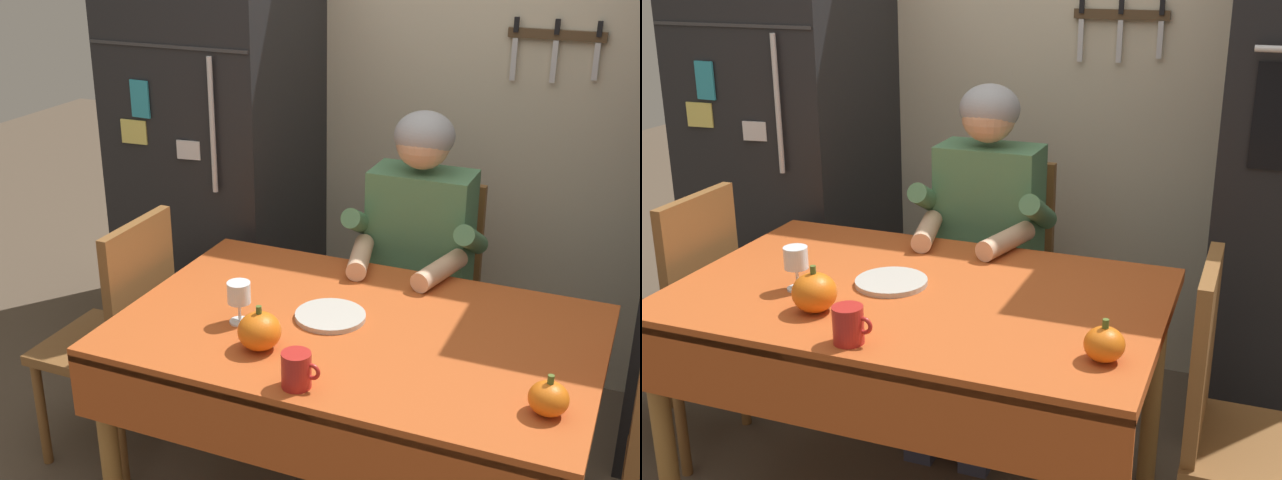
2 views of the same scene
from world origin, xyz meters
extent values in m
cube|color=beige|center=(0.05, 1.35, 1.30)|extent=(3.70, 0.10, 2.60)
cube|color=#4C3823|center=(0.32, 1.29, 1.45)|extent=(0.36, 0.02, 0.04)
cube|color=silver|center=(0.17, 1.28, 1.35)|extent=(0.02, 0.01, 0.16)
cube|color=black|center=(0.17, 1.28, 1.48)|extent=(0.02, 0.01, 0.06)
cube|color=silver|center=(0.32, 1.28, 1.35)|extent=(0.02, 0.01, 0.16)
cube|color=black|center=(0.32, 1.28, 1.48)|extent=(0.02, 0.01, 0.06)
cube|color=silver|center=(0.47, 1.28, 1.36)|extent=(0.02, 0.01, 0.14)
cube|color=black|center=(0.47, 1.28, 1.48)|extent=(0.02, 0.01, 0.06)
cube|color=black|center=(-0.95, 0.96, 0.90)|extent=(0.68, 0.68, 1.80)
cylinder|color=silver|center=(-0.76, 0.60, 1.15)|extent=(0.02, 0.02, 0.50)
cube|color=#333335|center=(-0.95, 0.62, 1.42)|extent=(0.67, 0.01, 0.01)
cube|color=teal|center=(-1.08, 0.61, 1.22)|extent=(0.08, 0.01, 0.14)
cube|color=#E5D666|center=(-1.12, 0.61, 1.09)|extent=(0.11, 0.02, 0.09)
cube|color=silver|center=(-0.88, 0.61, 1.04)|extent=(0.09, 0.02, 0.07)
cylinder|color=#9E6B33|center=(-0.64, -0.29, 0.35)|extent=(0.06, 0.06, 0.70)
cylinder|color=#9E6B33|center=(-0.64, 0.49, 0.35)|extent=(0.06, 0.06, 0.70)
cylinder|color=#9E6B33|center=(0.64, 0.49, 0.35)|extent=(0.06, 0.06, 0.70)
cube|color=#B24C1E|center=(0.00, 0.10, 0.72)|extent=(1.40, 0.90, 0.04)
cube|color=#B24C1E|center=(0.00, -0.34, 0.62)|extent=(1.40, 0.01, 0.20)
cube|color=brown|center=(-0.01, 0.79, 0.43)|extent=(0.40, 0.40, 0.04)
cube|color=brown|center=(-0.01, 0.97, 0.69)|extent=(0.36, 0.04, 0.48)
cylinder|color=brown|center=(-0.18, 0.62, 0.21)|extent=(0.04, 0.04, 0.41)
cylinder|color=brown|center=(-0.18, 0.96, 0.21)|extent=(0.04, 0.04, 0.41)
cylinder|color=brown|center=(0.16, 0.62, 0.21)|extent=(0.04, 0.04, 0.41)
cylinder|color=brown|center=(0.16, 0.96, 0.21)|extent=(0.04, 0.04, 0.41)
cube|color=#38384C|center=(-0.11, 0.41, 0.04)|extent=(0.10, 0.22, 0.08)
cube|color=#38384C|center=(0.09, 0.41, 0.04)|extent=(0.10, 0.22, 0.08)
cylinder|color=#38384C|center=(-0.11, 0.47, 0.23)|extent=(0.09, 0.09, 0.38)
cylinder|color=#38384C|center=(0.09, 0.47, 0.23)|extent=(0.09, 0.09, 0.38)
cube|color=#38384C|center=(-0.10, 0.63, 0.50)|extent=(0.12, 0.40, 0.11)
cube|color=#38384C|center=(0.08, 0.63, 0.50)|extent=(0.12, 0.40, 0.11)
cube|color=#4C7F56|center=(-0.01, 0.75, 0.79)|extent=(0.36, 0.20, 0.48)
cylinder|color=#4C7F56|center=(-0.21, 0.68, 0.83)|extent=(0.07, 0.26, 0.18)
cylinder|color=#4C7F56|center=(0.19, 0.68, 0.83)|extent=(0.07, 0.26, 0.18)
cylinder|color=#D8A884|center=(-0.15, 0.51, 0.78)|extent=(0.13, 0.27, 0.07)
cylinder|color=#D8A884|center=(0.13, 0.51, 0.78)|extent=(0.13, 0.27, 0.07)
sphere|color=#D8A884|center=(-0.01, 0.73, 1.14)|extent=(0.19, 0.19, 0.19)
ellipsoid|color=#99999E|center=(-0.01, 0.74, 1.16)|extent=(0.21, 0.21, 0.17)
cube|color=brown|center=(-0.98, 0.14, 0.43)|extent=(0.40, 0.40, 0.04)
cube|color=brown|center=(-0.80, 0.14, 0.69)|extent=(0.04, 0.36, 0.48)
cylinder|color=brown|center=(-1.15, 0.31, 0.21)|extent=(0.04, 0.04, 0.41)
cylinder|color=brown|center=(-0.81, 0.31, 0.21)|extent=(0.04, 0.04, 0.41)
cylinder|color=brown|center=(-1.15, -0.03, 0.21)|extent=(0.04, 0.04, 0.41)
cylinder|color=brown|center=(-0.81, -0.03, 0.21)|extent=(0.04, 0.04, 0.41)
cylinder|color=#B2231E|center=(-0.03, -0.27, 0.79)|extent=(0.08, 0.08, 0.10)
torus|color=#B2231E|center=(0.02, -0.27, 0.79)|extent=(0.05, 0.01, 0.05)
cylinder|color=white|center=(-0.33, -0.02, 0.74)|extent=(0.06, 0.06, 0.01)
cylinder|color=white|center=(-0.33, -0.02, 0.78)|extent=(0.01, 0.01, 0.06)
cylinder|color=white|center=(-0.33, -0.02, 0.84)|extent=(0.07, 0.07, 0.06)
ellipsoid|color=orange|center=(-0.20, -0.13, 0.79)|extent=(0.12, 0.12, 0.11)
cylinder|color=#4C6023|center=(-0.20, -0.13, 0.86)|extent=(0.02, 0.02, 0.02)
ellipsoid|color=orange|center=(0.59, -0.14, 0.78)|extent=(0.10, 0.10, 0.09)
cylinder|color=#4C6023|center=(0.59, -0.14, 0.84)|extent=(0.02, 0.02, 0.02)
cylinder|color=#B7B2A8|center=(-0.09, 0.11, 0.75)|extent=(0.21, 0.21, 0.02)
camera|label=1|loc=(0.76, -1.94, 1.89)|focal=46.58mm
camera|label=2|loc=(0.90, -1.90, 1.65)|focal=46.02mm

